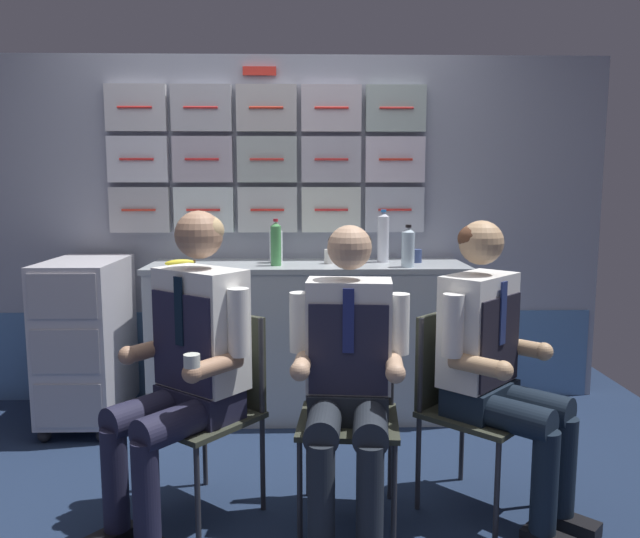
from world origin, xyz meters
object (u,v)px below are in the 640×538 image
(water_bottle_tall, at_px, (276,245))
(snack_banana, at_px, (180,263))
(crew_member_left, at_px, (187,355))
(service_trolley, at_px, (87,337))
(folding_chair_by_counter, at_px, (460,388))
(folding_chair_right, at_px, (349,392))
(crew_member_by_counter, at_px, (496,358))
(paper_cup_blue, at_px, (416,255))
(crew_member_right, at_px, (348,369))
(folding_chair_left, at_px, (217,391))

(water_bottle_tall, bearing_deg, snack_banana, -163.95)
(crew_member_left, distance_m, snack_banana, 1.15)
(service_trolley, xyz_separation_m, folding_chair_by_counter, (1.91, -0.94, 0.00))
(folding_chair_right, relative_size, water_bottle_tall, 3.61)
(crew_member_by_counter, relative_size, paper_cup_blue, 15.66)
(folding_chair_right, distance_m, snack_banana, 1.42)
(crew_member_left, height_order, crew_member_by_counter, crew_member_left)
(crew_member_left, distance_m, folding_chair_by_counter, 1.16)
(service_trolley, relative_size, snack_banana, 5.51)
(water_bottle_tall, bearing_deg, crew_member_right, -75.71)
(folding_chair_right, distance_m, paper_cup_blue, 1.33)
(crew_member_by_counter, xyz_separation_m, paper_cup_blue, (-0.12, 1.23, 0.28))
(water_bottle_tall, bearing_deg, folding_chair_by_counter, -53.49)
(folding_chair_left, bearing_deg, water_bottle_tall, 79.90)
(crew_member_by_counter, bearing_deg, folding_chair_right, 173.47)
(service_trolley, height_order, paper_cup_blue, paper_cup_blue)
(folding_chair_by_counter, distance_m, paper_cup_blue, 1.20)
(paper_cup_blue, bearing_deg, folding_chair_by_counter, -89.91)
(paper_cup_blue, bearing_deg, crew_member_right, -110.43)
(service_trolley, distance_m, crew_member_left, 1.34)
(folding_chair_left, height_order, folding_chair_by_counter, same)
(paper_cup_blue, bearing_deg, folding_chair_right, -112.32)
(crew_member_by_counter, xyz_separation_m, water_bottle_tall, (-0.95, 1.24, 0.35))
(service_trolley, bearing_deg, folding_chair_left, -47.41)
(water_bottle_tall, bearing_deg, folding_chair_left, -100.10)
(service_trolley, relative_size, crew_member_left, 0.75)
(folding_chair_right, relative_size, folding_chair_by_counter, 1.00)
(crew_member_left, bearing_deg, folding_chair_right, 7.75)
(crew_member_left, bearing_deg, folding_chair_left, 51.22)
(water_bottle_tall, xyz_separation_m, snack_banana, (-0.54, -0.16, -0.09))
(crew_member_left, xyz_separation_m, paper_cup_blue, (1.13, 1.25, 0.25))
(crew_member_left, bearing_deg, service_trolley, 125.80)
(crew_member_right, bearing_deg, water_bottle_tall, 104.29)
(service_trolley, relative_size, crew_member_by_counter, 0.77)
(service_trolley, xyz_separation_m, water_bottle_tall, (1.08, 0.18, 0.51))
(snack_banana, bearing_deg, folding_chair_right, -48.62)
(crew_member_left, height_order, folding_chair_right, crew_member_left)
(folding_chair_left, relative_size, folding_chair_by_counter, 1.00)
(crew_member_left, bearing_deg, paper_cup_blue, 47.80)
(crew_member_by_counter, bearing_deg, folding_chair_by_counter, 135.77)
(crew_member_left, relative_size, snack_banana, 7.38)
(crew_member_right, relative_size, folding_chair_by_counter, 1.46)
(water_bottle_tall, bearing_deg, crew_member_by_counter, -52.54)
(folding_chair_by_counter, bearing_deg, water_bottle_tall, 126.51)
(crew_member_right, height_order, paper_cup_blue, crew_member_right)
(crew_member_left, height_order, paper_cup_blue, crew_member_left)
(folding_chair_left, distance_m, snack_banana, 1.12)
(folding_chair_left, height_order, snack_banana, snack_banana)
(paper_cup_blue, bearing_deg, snack_banana, -173.96)
(service_trolley, bearing_deg, snack_banana, 3.17)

